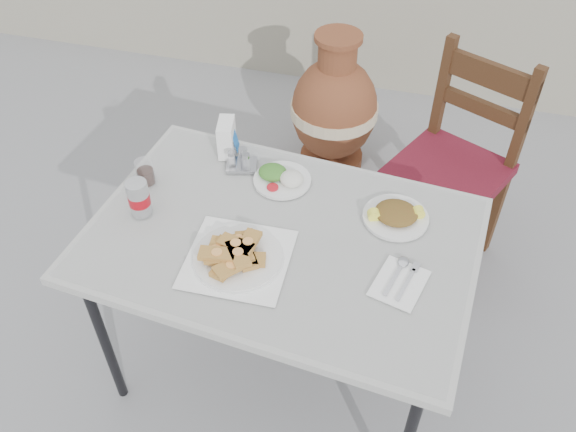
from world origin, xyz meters
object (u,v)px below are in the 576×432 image
(pide_plate, at_px, (238,253))
(soda_can, at_px, (139,198))
(napkin_holder, at_px, (227,137))
(chair, at_px, (454,164))
(terracotta_urn, at_px, (334,110))
(salad_rice_plate, at_px, (282,177))
(cafe_table, at_px, (281,246))
(condiment_caddy, at_px, (241,162))
(cola_glass, at_px, (146,173))
(salad_chopped_plate, at_px, (396,215))

(pide_plate, distance_m, soda_can, 0.42)
(napkin_holder, relative_size, chair, 0.13)
(chair, bearing_deg, terracotta_urn, 168.16)
(soda_can, relative_size, napkin_holder, 0.97)
(soda_can, xyz_separation_m, chair, (1.08, 0.91, -0.33))
(soda_can, xyz_separation_m, napkin_holder, (0.18, 0.41, 0.00))
(salad_rice_plate, relative_size, terracotta_urn, 0.26)
(cafe_table, xyz_separation_m, condiment_caddy, (-0.25, 0.31, 0.08))
(napkin_holder, bearing_deg, soda_can, -125.90)
(napkin_holder, height_order, terracotta_urn, napkin_holder)
(salad_rice_plate, distance_m, terracotta_urn, 1.19)
(pide_plate, bearing_deg, cola_glass, 148.64)
(cafe_table, height_order, condiment_caddy, condiment_caddy)
(soda_can, xyz_separation_m, terracotta_urn, (0.42, 1.41, -0.48))
(cafe_table, distance_m, chair, 1.07)
(pide_plate, relative_size, napkin_holder, 2.47)
(cola_glass, bearing_deg, pide_plate, -31.36)
(condiment_caddy, bearing_deg, pide_plate, -72.84)
(chair, height_order, terracotta_urn, chair)
(cafe_table, bearing_deg, soda_can, -177.50)
(cafe_table, bearing_deg, pide_plate, -126.67)
(napkin_holder, distance_m, condiment_caddy, 0.12)
(pide_plate, height_order, soda_can, soda_can)
(condiment_caddy, bearing_deg, cola_glass, -150.55)
(pide_plate, distance_m, napkin_holder, 0.58)
(salad_rice_plate, height_order, soda_can, soda_can)
(cafe_table, height_order, salad_chopped_plate, salad_chopped_plate)
(pide_plate, relative_size, chair, 0.33)
(napkin_holder, bearing_deg, cola_glass, -144.54)
(salad_rice_plate, xyz_separation_m, chair, (0.64, 0.61, -0.28))
(pide_plate, xyz_separation_m, terracotta_urn, (0.02, 1.53, -0.45))
(salad_chopped_plate, bearing_deg, soda_can, -166.71)
(condiment_caddy, relative_size, terracotta_urn, 0.16)
(cola_glass, height_order, terracotta_urn, cola_glass)
(cafe_table, distance_m, cola_glass, 0.58)
(condiment_caddy, xyz_separation_m, chair, (0.81, 0.57, -0.29))
(salad_rice_plate, bearing_deg, terracotta_urn, 90.85)
(pide_plate, height_order, terracotta_urn, pide_plate)
(salad_rice_plate, height_order, salad_chopped_plate, salad_rice_plate)
(chair, xyz_separation_m, terracotta_urn, (-0.66, 0.50, -0.15))
(salad_rice_plate, bearing_deg, condiment_caddy, 167.61)
(salad_rice_plate, xyz_separation_m, salad_chopped_plate, (0.44, -0.09, -0.00))
(pide_plate, height_order, salad_rice_plate, pide_plate)
(salad_chopped_plate, bearing_deg, pide_plate, -145.30)
(cafe_table, bearing_deg, chair, 57.31)
(cafe_table, height_order, cola_glass, cola_glass)
(cola_glass, bearing_deg, salad_chopped_plate, 3.19)
(soda_can, bearing_deg, condiment_caddy, 51.76)
(pide_plate, distance_m, terracotta_urn, 1.59)
(pide_plate, bearing_deg, soda_can, 163.23)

